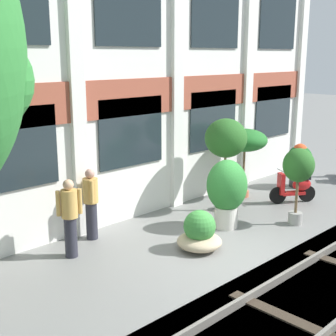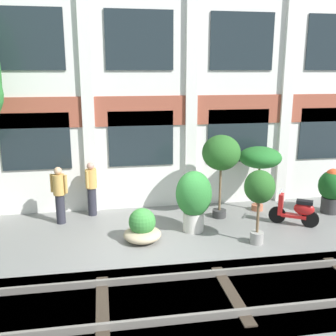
% 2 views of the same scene
% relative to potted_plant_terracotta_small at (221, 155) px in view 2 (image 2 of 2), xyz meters
% --- Properties ---
extents(ground_plane, '(80.00, 80.00, 0.00)m').
position_rel_potted_plant_terracotta_small_xyz_m(ground_plane, '(-2.20, -1.83, -1.92)').
color(ground_plane, slate).
extents(apartment_facade, '(15.99, 0.64, 8.65)m').
position_rel_potted_plant_terracotta_small_xyz_m(apartment_facade, '(-2.20, 1.47, 2.38)').
color(apartment_facade, silver).
rests_on(apartment_facade, ground).
extents(rail_tracks, '(23.63, 2.80, 0.43)m').
position_rel_potted_plant_terracotta_small_xyz_m(rail_tracks, '(-2.20, -4.10, -2.06)').
color(rail_tracks, '#5B5449').
rests_on(rail_tracks, ground).
extents(potted_plant_terracotta_small, '(1.11, 1.11, 2.50)m').
position_rel_potted_plant_terracotta_small_xyz_m(potted_plant_terracotta_small, '(0.00, 0.00, 0.00)').
color(potted_plant_terracotta_small, '#333333').
rests_on(potted_plant_terracotta_small, ground).
extents(potted_plant_tall_urn, '(1.30, 1.30, 2.03)m').
position_rel_potted_plant_terracotta_small_xyz_m(potted_plant_tall_urn, '(1.36, 0.38, -0.25)').
color(potted_plant_tall_urn, '#B76647').
rests_on(potted_plant_tall_urn, ground).
extents(potted_plant_low_pan, '(0.76, 0.76, 1.93)m').
position_rel_potted_plant_terracotta_small_xyz_m(potted_plant_low_pan, '(0.40, -1.94, -0.51)').
color(potted_plant_low_pan, gray).
rests_on(potted_plant_low_pan, ground).
extents(potted_plant_fluted_column, '(0.82, 0.82, 1.40)m').
position_rel_potted_plant_terracotta_small_xyz_m(potted_plant_fluted_column, '(3.50, -0.19, -1.13)').
color(potted_plant_fluted_column, '#333333').
rests_on(potted_plant_fluted_column, ground).
extents(potted_plant_ribbed_drum, '(0.98, 0.98, 1.69)m').
position_rel_potted_plant_terracotta_small_xyz_m(potted_plant_ribbed_drum, '(-1.01, -0.87, -0.96)').
color(potted_plant_ribbed_drum, beige).
rests_on(potted_plant_ribbed_drum, ground).
extents(potted_plant_wide_bowl, '(0.98, 0.98, 0.88)m').
position_rel_potted_plant_terracotta_small_xyz_m(potted_plant_wide_bowl, '(-2.46, -1.31, -1.57)').
color(potted_plant_wide_bowl, tan).
rests_on(potted_plant_wide_bowl, ground).
extents(scooter_second_parked, '(1.21, 0.83, 0.98)m').
position_rel_potted_plant_terracotta_small_xyz_m(scooter_second_parked, '(1.96, -0.99, -1.49)').
color(scooter_second_parked, black).
rests_on(scooter_second_parked, ground).
extents(resident_by_doorway, '(0.34, 0.48, 1.65)m').
position_rel_potted_plant_terracotta_small_xyz_m(resident_by_doorway, '(-3.77, 0.82, -1.04)').
color(resident_by_doorway, '#282833').
rests_on(resident_by_doorway, ground).
extents(resident_watching_tracks, '(0.49, 0.34, 1.67)m').
position_rel_potted_plant_terracotta_small_xyz_m(resident_watching_tracks, '(-4.65, 0.31, -1.03)').
color(resident_watching_tracks, '#282833').
rests_on(resident_watching_tracks, ground).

